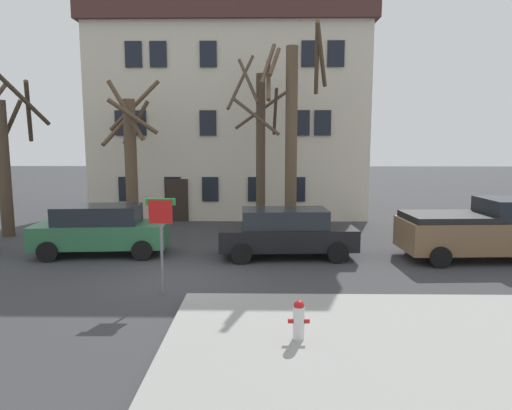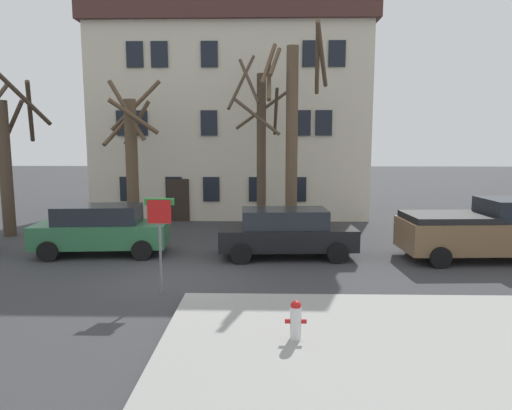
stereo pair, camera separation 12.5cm
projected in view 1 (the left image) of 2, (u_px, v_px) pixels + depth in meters
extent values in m
plane|color=#38383A|center=(178.00, 279.00, 13.12)|extent=(120.00, 120.00, 0.00)
cube|color=#999993|center=(407.00, 372.00, 7.73)|extent=(8.72, 7.64, 0.12)
cube|color=beige|center=(232.00, 125.00, 25.49)|extent=(13.85, 7.04, 9.60)
cube|color=#4C2D28|center=(231.00, 16.00, 24.69)|extent=(14.35, 7.54, 2.02)
cube|color=#2D231E|center=(177.00, 200.00, 22.51)|extent=(1.10, 0.12, 2.10)
cube|color=black|center=(127.00, 189.00, 22.49)|extent=(0.80, 0.08, 1.20)
cube|color=black|center=(173.00, 189.00, 22.45)|extent=(0.80, 0.08, 1.20)
cube|color=black|center=(210.00, 189.00, 22.42)|extent=(0.80, 0.08, 1.20)
cube|color=black|center=(256.00, 189.00, 22.39)|extent=(0.80, 0.08, 1.20)
cube|color=black|center=(297.00, 189.00, 22.36)|extent=(0.80, 0.08, 1.20)
cube|color=black|center=(123.00, 123.00, 22.04)|extent=(0.80, 0.08, 1.20)
cube|color=black|center=(138.00, 123.00, 22.03)|extent=(0.80, 0.08, 1.20)
cube|color=black|center=(208.00, 123.00, 21.98)|extent=(0.80, 0.08, 1.20)
cube|color=black|center=(301.00, 123.00, 21.91)|extent=(0.80, 0.08, 1.20)
cube|color=black|center=(323.00, 123.00, 21.89)|extent=(0.80, 0.08, 1.20)
cube|color=black|center=(133.00, 54.00, 21.59)|extent=(0.80, 0.08, 1.20)
cube|color=black|center=(158.00, 54.00, 21.57)|extent=(0.80, 0.08, 1.20)
cube|color=black|center=(208.00, 54.00, 21.54)|extent=(0.80, 0.08, 1.20)
cube|color=black|center=(310.00, 54.00, 21.46)|extent=(0.80, 0.08, 1.20)
cube|color=black|center=(336.00, 54.00, 21.44)|extent=(0.80, 0.08, 1.20)
cylinder|color=#4C3D2D|center=(4.00, 169.00, 18.78)|extent=(0.50, 0.50, 5.57)
cylinder|color=#4C3D2D|center=(29.00, 112.00, 18.89)|extent=(1.13, 2.10, 2.40)
cylinder|color=#4C3D2D|center=(25.00, 101.00, 18.06)|extent=(0.84, 2.60, 1.86)
cylinder|color=#4C3D2D|center=(11.00, 122.00, 19.04)|extent=(1.27, 0.49, 1.86)
cylinder|color=brown|center=(131.00, 167.00, 19.58)|extent=(0.52, 0.52, 5.68)
cylinder|color=brown|center=(117.00, 130.00, 19.76)|extent=(1.01, 1.55, 1.44)
cylinder|color=brown|center=(126.00, 111.00, 18.61)|extent=(1.49, 0.35, 2.46)
cylinder|color=brown|center=(133.00, 117.00, 18.43)|extent=(1.90, 1.02, 1.44)
cylinder|color=brown|center=(136.00, 123.00, 19.88)|extent=(1.33, 0.43, 1.91)
cylinder|color=brown|center=(135.00, 106.00, 20.29)|extent=(2.31, 0.31, 2.27)
cylinder|color=#4C3D2D|center=(261.00, 155.00, 19.40)|extent=(0.39, 0.39, 6.71)
cylinder|color=#4C3D2D|center=(275.00, 112.00, 19.17)|extent=(0.21, 1.33, 1.88)
cylinder|color=#4C3D2D|center=(248.00, 81.00, 18.60)|extent=(0.96, 1.17, 1.90)
cylinder|color=#4C3D2D|center=(241.00, 82.00, 19.47)|extent=(1.16, 1.87, 2.48)
cylinder|color=#4C3D2D|center=(261.00, 111.00, 20.23)|extent=(2.31, 0.17, 1.69)
cylinder|color=#4C3D2D|center=(257.00, 117.00, 18.29)|extent=(1.91, 0.48, 1.52)
cylinder|color=brown|center=(291.00, 144.00, 18.53)|extent=(0.48, 0.48, 7.65)
cylinder|color=brown|center=(317.00, 61.00, 17.97)|extent=(0.38, 2.07, 2.38)
cylinder|color=brown|center=(268.00, 80.00, 18.20)|extent=(0.18, 1.97, 1.86)
cylinder|color=brown|center=(268.00, 63.00, 18.36)|extent=(0.71, 2.04, 1.92)
cylinder|color=brown|center=(321.00, 56.00, 17.74)|extent=(0.80, 2.39, 2.13)
cylinder|color=brown|center=(274.00, 62.00, 18.28)|extent=(0.58, 1.53, 1.36)
cube|color=#2D6B42|center=(102.00, 235.00, 15.88)|extent=(4.62, 2.07, 0.80)
cube|color=#1E232B|center=(98.00, 214.00, 15.77)|extent=(2.90, 1.73, 0.62)
cylinder|color=black|center=(151.00, 239.00, 16.88)|extent=(0.70, 0.27, 0.68)
cylinder|color=black|center=(142.00, 250.00, 15.17)|extent=(0.70, 0.27, 0.68)
cylinder|color=black|center=(66.00, 240.00, 16.69)|extent=(0.70, 0.27, 0.68)
cylinder|color=black|center=(47.00, 252.00, 14.98)|extent=(0.70, 0.27, 0.68)
cube|color=black|center=(287.00, 237.00, 15.59)|extent=(4.69, 1.98, 0.72)
cube|color=#1E232B|center=(285.00, 218.00, 15.50)|extent=(2.93, 1.68, 0.62)
cylinder|color=black|center=(327.00, 241.00, 16.56)|extent=(0.69, 0.26, 0.68)
cylinder|color=black|center=(338.00, 253.00, 14.85)|extent=(0.69, 0.26, 0.68)
cylinder|color=black|center=(241.00, 242.00, 16.43)|extent=(0.69, 0.26, 0.68)
cylinder|color=black|center=(241.00, 254.00, 14.72)|extent=(0.69, 0.26, 0.68)
cube|color=brown|center=(480.00, 235.00, 15.30)|extent=(5.25, 2.30, 1.02)
cube|color=#1E232B|center=(509.00, 209.00, 15.21)|extent=(1.73, 1.89, 0.70)
cube|color=black|center=(447.00, 217.00, 15.18)|extent=(2.77, 2.10, 0.20)
cylinder|color=black|center=(512.00, 242.00, 16.44)|extent=(0.69, 0.25, 0.68)
cylinder|color=black|center=(415.00, 243.00, 16.33)|extent=(0.69, 0.25, 0.68)
cylinder|color=black|center=(440.00, 257.00, 14.30)|extent=(0.69, 0.25, 0.68)
cylinder|color=silver|center=(299.00, 323.00, 8.86)|extent=(0.22, 0.22, 0.65)
sphere|color=red|center=(299.00, 306.00, 8.81)|extent=(0.21, 0.21, 0.21)
cylinder|color=red|center=(290.00, 321.00, 8.86)|extent=(0.10, 0.09, 0.09)
cylinder|color=red|center=(307.00, 321.00, 8.86)|extent=(0.10, 0.09, 0.09)
cylinder|color=slate|center=(162.00, 248.00, 11.72)|extent=(0.07, 0.07, 2.46)
cube|color=red|center=(160.00, 212.00, 11.57)|extent=(0.60, 0.03, 0.60)
cube|color=#1E8C38|center=(160.00, 202.00, 11.58)|extent=(0.76, 0.02, 0.18)
torus|color=black|center=(85.00, 227.00, 19.15)|extent=(0.71, 0.18, 0.71)
torus|color=black|center=(58.00, 228.00, 18.98)|extent=(0.71, 0.18, 0.71)
cylinder|color=#1E4C8C|center=(71.00, 223.00, 19.03)|extent=(0.99, 0.23, 0.19)
cylinder|color=#1E4C8C|center=(66.00, 217.00, 18.97)|extent=(0.09, 0.05, 0.45)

